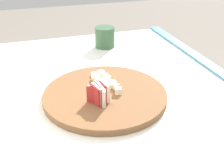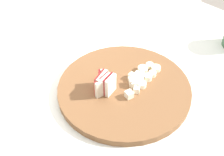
{
  "view_description": "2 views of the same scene",
  "coord_description": "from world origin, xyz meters",
  "px_view_note": "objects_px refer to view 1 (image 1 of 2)",
  "views": [
    {
      "loc": [
        -0.69,
        0.22,
        1.32
      ],
      "look_at": [
        0.05,
        -0.01,
        0.92
      ],
      "focal_mm": 45.58,
      "sensor_mm": 36.0,
      "label": 1
    },
    {
      "loc": [
        -0.44,
        -0.38,
        1.49
      ],
      "look_at": [
        0.01,
        0.05,
        0.91
      ],
      "focal_mm": 49.95,
      "sensor_mm": 36.0,
      "label": 2
    }
  ],
  "objects_px": {
    "cutting_board": "(105,95)",
    "small_jar": "(105,37)",
    "apple_wedge_fan": "(99,94)",
    "apple_dice_pile": "(109,86)",
    "banana_slice_rows": "(102,79)"
  },
  "relations": [
    {
      "from": "apple_wedge_fan",
      "to": "apple_dice_pile",
      "type": "height_order",
      "value": "apple_wedge_fan"
    },
    {
      "from": "cutting_board",
      "to": "apple_dice_pile",
      "type": "relative_size",
      "value": 4.1
    },
    {
      "from": "apple_wedge_fan",
      "to": "small_jar",
      "type": "xyz_separation_m",
      "value": [
        0.46,
        -0.15,
        -0.0
      ]
    },
    {
      "from": "apple_wedge_fan",
      "to": "apple_dice_pile",
      "type": "bearing_deg",
      "value": -36.25
    },
    {
      "from": "apple_wedge_fan",
      "to": "banana_slice_rows",
      "type": "bearing_deg",
      "value": -18.82
    },
    {
      "from": "apple_dice_pile",
      "to": "small_jar",
      "type": "relative_size",
      "value": 1.03
    },
    {
      "from": "apple_wedge_fan",
      "to": "apple_dice_pile",
      "type": "distance_m",
      "value": 0.08
    },
    {
      "from": "apple_dice_pile",
      "to": "banana_slice_rows",
      "type": "relative_size",
      "value": 0.84
    },
    {
      "from": "cutting_board",
      "to": "apple_wedge_fan",
      "type": "bearing_deg",
      "value": 148.52
    },
    {
      "from": "small_jar",
      "to": "apple_wedge_fan",
      "type": "bearing_deg",
      "value": 162.16
    },
    {
      "from": "cutting_board",
      "to": "small_jar",
      "type": "relative_size",
      "value": 4.24
    },
    {
      "from": "cutting_board",
      "to": "banana_slice_rows",
      "type": "bearing_deg",
      "value": -9.12
    },
    {
      "from": "cutting_board",
      "to": "small_jar",
      "type": "height_order",
      "value": "small_jar"
    },
    {
      "from": "apple_wedge_fan",
      "to": "small_jar",
      "type": "relative_size",
      "value": 0.73
    },
    {
      "from": "cutting_board",
      "to": "apple_dice_pile",
      "type": "height_order",
      "value": "apple_dice_pile"
    }
  ]
}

